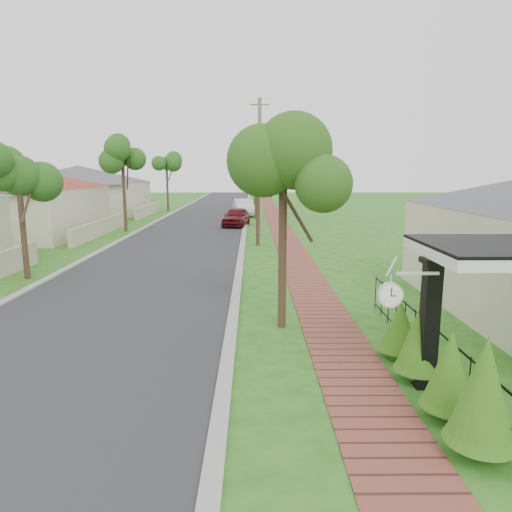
% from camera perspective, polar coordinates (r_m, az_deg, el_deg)
% --- Properties ---
extents(ground, '(160.00, 160.00, 0.00)m').
position_cam_1_polar(ground, '(10.17, -7.38, -13.25)').
color(ground, '#226317').
rests_on(ground, ground).
extents(road, '(7.00, 120.00, 0.02)m').
position_cam_1_polar(road, '(29.81, -8.56, 2.57)').
color(road, '#28282B').
rests_on(road, ground).
extents(kerb_right, '(0.30, 120.00, 0.10)m').
position_cam_1_polar(kerb_right, '(29.52, -1.53, 2.61)').
color(kerb_right, '#9E9E99').
rests_on(kerb_right, ground).
extents(kerb_left, '(0.30, 120.00, 0.10)m').
position_cam_1_polar(kerb_left, '(30.54, -15.37, 2.50)').
color(kerb_left, '#9E9E99').
rests_on(kerb_left, ground).
extents(sidewalk, '(1.50, 120.00, 0.03)m').
position_cam_1_polar(sidewalk, '(29.58, 3.52, 2.61)').
color(sidewalk, brown).
rests_on(sidewalk, ground).
extents(porch_post, '(0.48, 0.48, 2.52)m').
position_cam_1_polar(porch_post, '(9.37, 20.78, -8.63)').
color(porch_post, black).
rests_on(porch_post, ground).
extents(picket_fence, '(0.03, 8.02, 1.00)m').
position_cam_1_polar(picket_fence, '(10.56, 20.41, -9.81)').
color(picket_fence, black).
rests_on(picket_fence, ground).
extents(street_trees, '(10.70, 37.65, 5.89)m').
position_cam_1_polar(street_trees, '(36.30, -7.04, 11.20)').
color(street_trees, '#382619').
rests_on(street_trees, ground).
extents(hedge_row, '(0.88, 4.46, 1.94)m').
position_cam_1_polar(hedge_row, '(8.85, 21.65, -12.15)').
color(hedge_row, '#256113').
rests_on(hedge_row, ground).
extents(far_house_grey, '(15.56, 15.56, 4.60)m').
position_cam_1_polar(far_house_grey, '(46.18, -21.16, 7.70)').
color(far_house_grey, beige).
rests_on(far_house_grey, ground).
extents(parked_car_red, '(2.29, 4.31, 1.39)m').
position_cam_1_polar(parked_car_red, '(34.44, -2.48, 4.91)').
color(parked_car_red, '#570D15').
rests_on(parked_car_red, ground).
extents(parked_car_white, '(2.23, 4.77, 1.51)m').
position_cam_1_polar(parked_car_white, '(42.56, -1.55, 6.08)').
color(parked_car_white, white).
rests_on(parked_car_white, ground).
extents(near_tree, '(1.94, 1.94, 4.98)m').
position_cam_1_polar(near_tree, '(11.65, 3.42, 9.90)').
color(near_tree, '#382619').
rests_on(near_tree, ground).
extents(utility_pole, '(1.20, 0.24, 8.47)m').
position_cam_1_polar(utility_pole, '(28.95, 0.46, 10.98)').
color(utility_pole, '#796E5E').
rests_on(utility_pole, ground).
extents(station_clock, '(1.07, 0.13, 0.65)m').
position_cam_1_polar(station_clock, '(8.49, 16.65, -4.49)').
color(station_clock, white).
rests_on(station_clock, ground).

